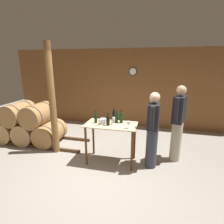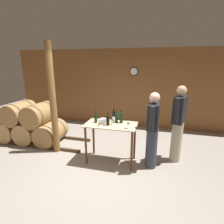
{
  "view_description": "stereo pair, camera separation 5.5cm",
  "coord_description": "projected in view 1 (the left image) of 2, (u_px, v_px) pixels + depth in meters",
  "views": [
    {
      "loc": [
        0.98,
        -3.07,
        2.22
      ],
      "look_at": [
        0.11,
        0.56,
        1.17
      ],
      "focal_mm": 28.0,
      "sensor_mm": 36.0,
      "label": 1
    },
    {
      "loc": [
        1.03,
        -3.06,
        2.22
      ],
      "look_at": [
        0.11,
        0.56,
        1.17
      ],
      "focal_mm": 28.0,
      "sensor_mm": 36.0,
      "label": 2
    }
  ],
  "objects": [
    {
      "name": "back_wall",
      "position": [
        125.0,
        89.0,
        6.15
      ],
      "size": [
        8.4,
        0.08,
        2.7
      ],
      "color": "brown",
      "rests_on": "ground_plane"
    },
    {
      "name": "barrel_rack",
      "position": [
        30.0,
        125.0,
        5.02
      ],
      "size": [
        3.37,
        0.88,
        1.15
      ],
      "color": "#4C331E",
      "rests_on": "ground_plane"
    },
    {
      "name": "ice_bucket",
      "position": [
        103.0,
        121.0,
        3.85
      ],
      "size": [
        0.14,
        0.14,
        0.12
      ],
      "color": "silver",
      "rests_on": "tasting_table"
    },
    {
      "name": "wooden_post",
      "position": [
        52.0,
        101.0,
        4.19
      ],
      "size": [
        0.16,
        0.16,
        2.7
      ],
      "color": "brown",
      "rests_on": "ground_plane"
    },
    {
      "name": "ground_plane",
      "position": [
        101.0,
        172.0,
        3.69
      ],
      "size": [
        14.0,
        14.0,
        0.0
      ],
      "primitive_type": "plane",
      "color": "gray"
    },
    {
      "name": "person_host",
      "position": [
        153.0,
        129.0,
        3.66
      ],
      "size": [
        0.25,
        0.59,
        1.66
      ],
      "color": "#333847",
      "rests_on": "ground_plane"
    },
    {
      "name": "wine_glass_near_left",
      "position": [
        100.0,
        121.0,
        3.74
      ],
      "size": [
        0.06,
        0.06,
        0.13
      ],
      "color": "silver",
      "rests_on": "tasting_table"
    },
    {
      "name": "wine_bottle_far_right",
      "position": [
        121.0,
        118.0,
        3.9
      ],
      "size": [
        0.08,
        0.08,
        0.31
      ],
      "color": "black",
      "rests_on": "tasting_table"
    },
    {
      "name": "wine_bottle_far_left",
      "position": [
        96.0,
        118.0,
        3.9
      ],
      "size": [
        0.07,
        0.07,
        0.3
      ],
      "color": "black",
      "rests_on": "tasting_table"
    },
    {
      "name": "wine_glass_near_center",
      "position": [
        114.0,
        119.0,
        3.81
      ],
      "size": [
        0.06,
        0.06,
        0.16
      ],
      "color": "silver",
      "rests_on": "tasting_table"
    },
    {
      "name": "wine_bottle_center",
      "position": [
        114.0,
        116.0,
        4.04
      ],
      "size": [
        0.06,
        0.06,
        0.3
      ],
      "color": "black",
      "rests_on": "tasting_table"
    },
    {
      "name": "tasting_table",
      "position": [
        111.0,
        132.0,
        3.9
      ],
      "size": [
        1.14,
        0.61,
        0.92
      ],
      "color": "#D1B284",
      "rests_on": "ground_plane"
    },
    {
      "name": "person_visitor_with_scarf",
      "position": [
        178.0,
        122.0,
        3.91
      ],
      "size": [
        0.34,
        0.56,
        1.76
      ],
      "color": "#B7AD93",
      "rests_on": "ground_plane"
    },
    {
      "name": "wine_glass_near_right",
      "position": [
        129.0,
        123.0,
        3.58
      ],
      "size": [
        0.07,
        0.07,
        0.15
      ],
      "color": "silver",
      "rests_on": "tasting_table"
    },
    {
      "name": "wine_bottle_right",
      "position": [
        116.0,
        118.0,
        3.92
      ],
      "size": [
        0.08,
        0.08,
        0.3
      ],
      "color": "black",
      "rests_on": "tasting_table"
    },
    {
      "name": "wine_bottle_left",
      "position": [
        108.0,
        121.0,
        3.75
      ],
      "size": [
        0.07,
        0.07,
        0.28
      ],
      "color": "black",
      "rests_on": "tasting_table"
    }
  ]
}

